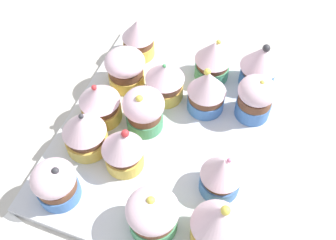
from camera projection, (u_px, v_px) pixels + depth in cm
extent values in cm
cube|color=beige|center=(168.00, 142.00, 61.63)|extent=(180.00, 180.00, 3.00)
cube|color=silver|center=(168.00, 134.00, 59.94)|extent=(38.05, 31.11, 1.20)
cylinder|color=#EFC651|center=(139.00, 49.00, 68.40)|extent=(5.35, 5.35, 2.47)
cylinder|color=brown|center=(138.00, 40.00, 66.85)|extent=(5.06, 5.06, 1.39)
cone|color=silver|center=(138.00, 29.00, 64.94)|extent=(5.43, 5.43, 3.37)
cylinder|color=#EFC651|center=(127.00, 78.00, 64.40)|extent=(5.76, 5.76, 2.31)
cylinder|color=brown|center=(126.00, 70.00, 62.88)|extent=(5.50, 5.50, 1.47)
ellipsoid|color=silver|center=(125.00, 62.00, 61.45)|extent=(6.36, 6.36, 3.48)
cylinder|color=#EFC651|center=(102.00, 112.00, 60.19)|extent=(5.99, 5.99, 2.46)
cylinder|color=brown|center=(100.00, 104.00, 58.61)|extent=(5.33, 5.33, 1.48)
cone|color=silver|center=(98.00, 94.00, 56.77)|extent=(6.11, 6.11, 3.09)
sphere|color=red|center=(94.00, 88.00, 55.56)|extent=(0.78, 0.78, 0.78)
cylinder|color=#EFC651|center=(87.00, 142.00, 57.04)|extent=(6.17, 6.17, 2.31)
cylinder|color=brown|center=(85.00, 134.00, 55.52)|extent=(5.46, 5.46, 1.46)
cone|color=silver|center=(82.00, 123.00, 53.36)|extent=(6.19, 6.19, 3.91)
sphere|color=#333338|center=(81.00, 116.00, 51.71)|extent=(0.72, 0.72, 0.72)
cylinder|color=#477AC6|center=(59.00, 191.00, 52.45)|extent=(5.61, 5.61, 2.25)
cylinder|color=brown|center=(56.00, 185.00, 51.05)|extent=(5.23, 5.23, 1.22)
ellipsoid|color=silver|center=(53.00, 178.00, 49.70)|extent=(5.79, 5.79, 3.58)
sphere|color=#333338|center=(55.00, 171.00, 48.45)|extent=(1.00, 1.00, 1.00)
cylinder|color=#EFC651|center=(165.00, 90.00, 62.75)|extent=(5.74, 5.74, 2.45)
cylinder|color=brown|center=(165.00, 82.00, 61.14)|extent=(5.39, 5.39, 1.58)
cone|color=silver|center=(165.00, 72.00, 59.33)|extent=(6.08, 6.08, 2.93)
sphere|color=#4CB266|center=(164.00, 66.00, 58.14)|extent=(0.61, 0.61, 0.61)
cylinder|color=#4C9E6B|center=(144.00, 122.00, 59.15)|extent=(5.48, 5.48, 2.34)
cylinder|color=brown|center=(144.00, 114.00, 57.66)|extent=(5.05, 5.05, 1.37)
ellipsoid|color=silver|center=(143.00, 106.00, 56.08)|extent=(6.10, 6.10, 4.27)
sphere|color=#EAD64C|center=(139.00, 99.00, 54.27)|extent=(1.11, 1.11, 1.11)
cylinder|color=#EFC651|center=(125.00, 159.00, 55.28)|extent=(5.42, 5.42, 2.37)
cylinder|color=brown|center=(123.00, 152.00, 53.73)|extent=(4.80, 4.80, 1.49)
cone|color=silver|center=(122.00, 141.00, 51.68)|extent=(5.84, 5.84, 3.60)
sphere|color=red|center=(125.00, 133.00, 50.42)|extent=(1.06, 1.06, 1.06)
cylinder|color=#4C9E6B|center=(212.00, 70.00, 65.26)|extent=(5.59, 5.59, 2.56)
cylinder|color=brown|center=(213.00, 62.00, 63.72)|extent=(5.18, 5.18, 1.27)
cone|color=silver|center=(214.00, 51.00, 61.79)|extent=(5.91, 5.91, 3.53)
sphere|color=#EAD64C|center=(219.00, 42.00, 60.61)|extent=(0.73, 0.73, 0.73)
cylinder|color=#477AC6|center=(205.00, 102.00, 61.44)|extent=(5.70, 5.70, 2.25)
cylinder|color=brown|center=(206.00, 94.00, 59.94)|extent=(5.43, 5.43, 1.49)
cone|color=silver|center=(208.00, 82.00, 57.78)|extent=(5.89, 5.89, 3.88)
sphere|color=#EAD64C|center=(207.00, 72.00, 56.59)|extent=(1.05, 1.05, 1.05)
cylinder|color=#4C9E6B|center=(153.00, 221.00, 49.80)|extent=(6.12, 6.12, 2.50)
cylinder|color=brown|center=(153.00, 215.00, 48.32)|extent=(5.78, 5.78, 1.19)
ellipsoid|color=silver|center=(152.00, 210.00, 47.05)|extent=(6.54, 6.54, 3.27)
sphere|color=#EAD64C|center=(151.00, 201.00, 46.16)|extent=(1.12, 1.12, 1.12)
cylinder|color=#477AC6|center=(257.00, 77.00, 64.43)|extent=(5.57, 5.57, 2.55)
cylinder|color=brown|center=(259.00, 69.00, 62.93)|extent=(4.95, 4.95, 1.17)
cone|color=silver|center=(262.00, 57.00, 60.89)|extent=(6.15, 6.15, 3.93)
sphere|color=#333338|center=(266.00, 48.00, 59.50)|extent=(1.20, 1.20, 1.20)
cylinder|color=#477AC6|center=(253.00, 108.00, 60.45)|extent=(5.30, 5.30, 2.75)
cylinder|color=brown|center=(255.00, 99.00, 58.73)|extent=(5.07, 5.07, 1.53)
ellipsoid|color=silver|center=(257.00, 91.00, 57.20)|extent=(5.62, 5.62, 3.78)
sphere|color=#EAD64C|center=(262.00, 83.00, 55.72)|extent=(0.73, 0.73, 0.73)
cylinder|color=#477AC6|center=(219.00, 183.00, 53.04)|extent=(5.41, 5.41, 2.37)
cylinder|color=brown|center=(221.00, 177.00, 51.62)|extent=(4.85, 4.85, 1.17)
cone|color=silver|center=(223.00, 168.00, 49.74)|extent=(5.54, 5.54, 3.53)
sphere|color=pink|center=(229.00, 160.00, 48.45)|extent=(0.61, 0.61, 0.61)
cylinder|color=#EFC651|center=(215.00, 233.00, 48.92)|extent=(6.09, 6.09, 2.44)
cylinder|color=brown|center=(216.00, 227.00, 47.32)|extent=(5.47, 5.47, 1.56)
cone|color=silver|center=(219.00, 217.00, 45.09)|extent=(6.40, 6.40, 3.97)
sphere|color=#EAD64C|center=(226.00, 210.00, 43.67)|extent=(1.16, 1.16, 1.16)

